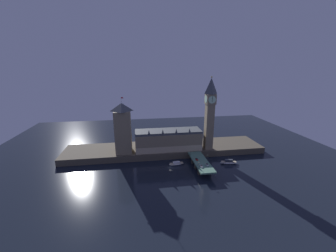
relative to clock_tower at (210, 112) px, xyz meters
name	(u,v)px	position (x,y,z in m)	size (l,w,h in m)	color
ground_plane	(170,168)	(-45.98, -25.62, -48.10)	(400.00, 400.00, 0.00)	black
embankment	(165,149)	(-45.98, 13.38, -44.70)	(220.00, 42.00, 6.78)	#4C4438
parliament_hall	(168,140)	(-43.31, 6.15, -30.79)	(70.72, 22.89, 25.33)	#7F7056
clock_tower	(210,112)	(0.00, 0.00, 0.00)	(10.23, 10.34, 77.91)	#7F7056
victoria_tower	(123,128)	(-90.67, 4.06, -14.97)	(16.69, 16.69, 58.40)	#7F7056
bridge	(201,163)	(-17.50, -30.62, -43.05)	(13.80, 46.00, 7.32)	#4C7560
car_northbound_lead	(197,159)	(-20.54, -27.32, -40.14)	(1.92, 4.25, 1.38)	red
car_northbound_trail	(201,166)	(-20.54, -41.79, -40.11)	(2.02, 4.61, 1.43)	silver
car_southbound_lead	(207,165)	(-14.46, -39.80, -40.13)	(1.90, 4.42, 1.39)	silver
pedestrian_near_rail	(197,165)	(-23.58, -39.50, -39.95)	(0.38, 0.38, 1.58)	black
pedestrian_mid_walk	(208,162)	(-11.43, -34.74, -39.95)	(0.38, 0.38, 1.59)	black
street_lamp_near	(199,164)	(-23.98, -45.34, -36.58)	(1.34, 0.60, 6.71)	#2D3333
street_lamp_mid	(208,157)	(-11.03, -30.62, -36.85)	(1.34, 0.60, 6.28)	#2D3333
street_lamp_far	(190,152)	(-23.98, -15.90, -37.06)	(1.34, 0.60, 5.94)	#2D3333
boat_upstream	(176,164)	(-39.00, -20.03, -46.92)	(15.67, 6.43, 3.22)	white
boat_downstream	(229,162)	(13.38, -25.82, -46.47)	(17.40, 7.16, 4.45)	white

